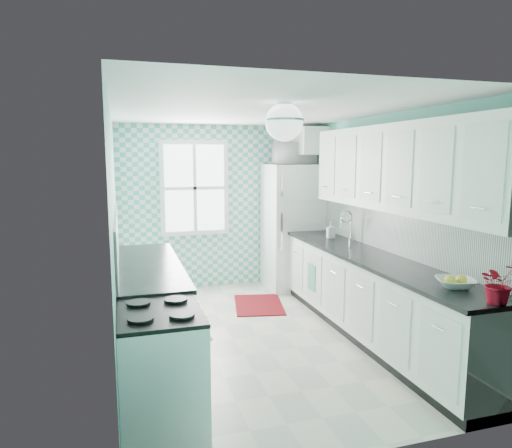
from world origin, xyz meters
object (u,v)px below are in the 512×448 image
object	(u,v)px
fridge	(293,226)
sink	(339,243)
ceiling_light	(284,122)
microwave	(294,154)
fruit_bowl	(455,283)
potted_plant	(499,283)
stove	(161,369)

from	to	relation	value
fridge	sink	world-z (taller)	fridge
ceiling_light	microwave	bearing A→B (deg)	66.75
fridge	sink	bearing A→B (deg)	-89.76
fruit_bowl	potted_plant	distance (m)	0.46
ceiling_light	fridge	world-z (taller)	ceiling_light
sink	microwave	distance (m)	1.77
fridge	stove	bearing A→B (deg)	-128.78
fridge	potted_plant	distance (m)	3.92
ceiling_light	fridge	distance (m)	3.13
sink	microwave	xyz separation A→B (m)	(-0.09, 1.35, 1.14)
ceiling_light	stove	world-z (taller)	ceiling_light
fridge	fruit_bowl	world-z (taller)	fridge
fruit_bowl	stove	bearing A→B (deg)	175.89
fridge	stove	size ratio (longest dim) A/B	2.11
fridge	stove	world-z (taller)	fridge
stove	sink	size ratio (longest dim) A/B	1.70
ceiling_light	potted_plant	bearing A→B (deg)	-47.93
ceiling_light	potted_plant	size ratio (longest dim) A/B	1.12
ceiling_light	sink	bearing A→B (deg)	45.73
ceiling_light	stove	distance (m)	2.32
microwave	stove	bearing A→B (deg)	56.64
stove	fruit_bowl	world-z (taller)	fruit_bowl
fruit_bowl	potted_plant	bearing A→B (deg)	-90.00
potted_plant	microwave	world-z (taller)	microwave
ceiling_light	stove	xyz separation A→B (m)	(-1.20, -0.71, -1.85)
fridge	microwave	bearing A→B (deg)	49.59
stove	potted_plant	size ratio (longest dim) A/B	2.90
ceiling_light	fruit_bowl	distance (m)	2.01
fridge	fruit_bowl	bearing A→B (deg)	-92.27
stove	sink	bearing A→B (deg)	39.82
sink	microwave	size ratio (longest dim) A/B	0.90
ceiling_light	stove	size ratio (longest dim) A/B	0.39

